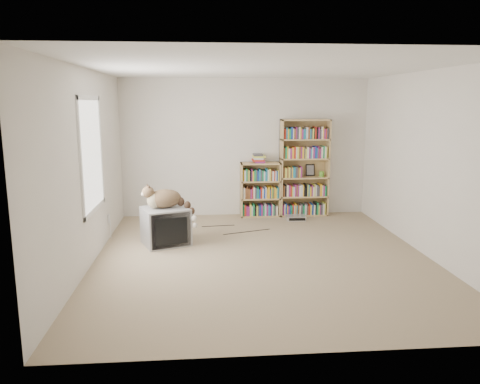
{
  "coord_description": "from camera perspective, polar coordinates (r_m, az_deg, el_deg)",
  "views": [
    {
      "loc": [
        -0.81,
        -6.03,
        2.08
      ],
      "look_at": [
        -0.22,
        1.0,
        0.72
      ],
      "focal_mm": 35.0,
      "sensor_mm": 36.0,
      "label": 1
    }
  ],
  "objects": [
    {
      "name": "bookcase_tall",
      "position": [
        8.69,
        7.81,
        2.65
      ],
      "size": [
        0.89,
        0.3,
        1.77
      ],
      "color": "tan",
      "rests_on": "floor"
    },
    {
      "name": "crt_tv",
      "position": [
        7.02,
        -9.07,
        -4.12
      ],
      "size": [
        0.79,
        0.76,
        0.55
      ],
      "rotation": [
        0.0,
        0.0,
        0.36
      ],
      "color": "gray",
      "rests_on": "floor"
    },
    {
      "name": "wall_back",
      "position": [
        8.61,
        0.64,
        5.4
      ],
      "size": [
        4.5,
        0.02,
        2.5
      ],
      "primitive_type": "cube",
      "color": "silver",
      "rests_on": "floor"
    },
    {
      "name": "book_stack",
      "position": [
        8.53,
        2.33,
        4.14
      ],
      "size": [
        0.22,
        0.29,
        0.16
      ],
      "primitive_type": "cube",
      "color": "#AB2516",
      "rests_on": "bookcase_short"
    },
    {
      "name": "bookcase_short",
      "position": [
        8.61,
        2.46,
        0.11
      ],
      "size": [
        0.72,
        0.3,
        0.99
      ],
      "color": "tan",
      "rests_on": "floor"
    },
    {
      "name": "dvd_player",
      "position": [
        8.44,
        6.8,
        -3.13
      ],
      "size": [
        0.35,
        0.26,
        0.08
      ],
      "primitive_type": "cube",
      "rotation": [
        0.0,
        0.0,
        -0.04
      ],
      "color": "silver",
      "rests_on": "floor"
    },
    {
      "name": "floor",
      "position": [
        6.43,
        2.74,
        -7.93
      ],
      "size": [
        4.5,
        5.0,
        0.01
      ],
      "primitive_type": "cube",
      "color": "tan",
      "rests_on": "ground"
    },
    {
      "name": "wall_outlet",
      "position": [
        7.45,
        -15.71,
        -3.13
      ],
      "size": [
        0.01,
        0.08,
        0.13
      ],
      "primitive_type": "cube",
      "color": "silver",
      "rests_on": "wall_left"
    },
    {
      "name": "wall_front",
      "position": [
        3.72,
        7.94,
        -2.03
      ],
      "size": [
        4.5,
        0.02,
        2.5
      ],
      "primitive_type": "cube",
      "color": "silver",
      "rests_on": "floor"
    },
    {
      "name": "green_mug",
      "position": [
        8.76,
        9.91,
        2.2
      ],
      "size": [
        0.09,
        0.09,
        0.1
      ],
      "primitive_type": "cylinder",
      "color": "#579F2D",
      "rests_on": "bookcase_tall"
    },
    {
      "name": "floor_cables",
      "position": [
        7.77,
        -0.42,
        -4.55
      ],
      "size": [
        1.2,
        0.7,
        0.01
      ],
      "primitive_type": null,
      "color": "black",
      "rests_on": "floor"
    },
    {
      "name": "framed_print",
      "position": [
        8.8,
        8.54,
        2.67
      ],
      "size": [
        0.17,
        0.05,
        0.22
      ],
      "primitive_type": "cube",
      "rotation": [
        -0.17,
        0.0,
        0.0
      ],
      "color": "black",
      "rests_on": "bookcase_tall"
    },
    {
      "name": "cat",
      "position": [
        6.92,
        -8.69,
        -1.11
      ],
      "size": [
        0.83,
        0.52,
        0.6
      ],
      "rotation": [
        0.0,
        0.0,
        0.34
      ],
      "color": "#392317",
      "rests_on": "crt_tv"
    },
    {
      "name": "window",
      "position": [
        6.43,
        -17.63,
        4.37
      ],
      "size": [
        0.02,
        1.22,
        1.52
      ],
      "primitive_type": "cube",
      "color": "white",
      "rests_on": "wall_left"
    },
    {
      "name": "ceiling",
      "position": [
        6.1,
        2.96,
        14.88
      ],
      "size": [
        4.5,
        5.0,
        0.02
      ],
      "primitive_type": "cube",
      "color": "white",
      "rests_on": "wall_back"
    },
    {
      "name": "wall_left",
      "position": [
        6.26,
        -18.06,
        2.79
      ],
      "size": [
        0.02,
        5.0,
        2.5
      ],
      "primitive_type": "cube",
      "color": "silver",
      "rests_on": "floor"
    },
    {
      "name": "wall_right",
      "position": [
        6.82,
        21.97,
        3.16
      ],
      "size": [
        0.02,
        5.0,
        2.5
      ],
      "primitive_type": "cube",
      "color": "silver",
      "rests_on": "floor"
    }
  ]
}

